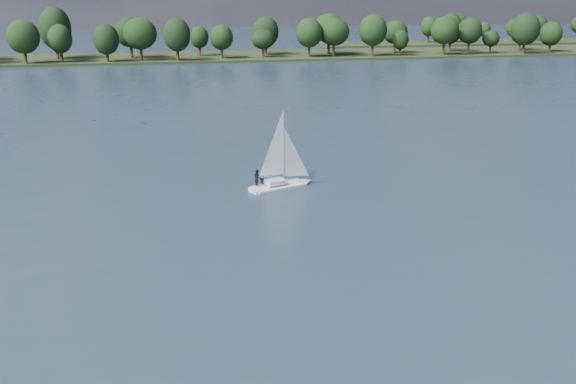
# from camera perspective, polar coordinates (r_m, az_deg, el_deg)

# --- Properties ---
(ground) EXTENTS (700.00, 700.00, 0.00)m
(ground) POSITION_cam_1_polar(r_m,az_deg,el_deg) (122.36, -0.34, 7.31)
(ground) COLOR #233342
(ground) RESTS_ON ground
(far_shore) EXTENTS (660.00, 40.00, 1.50)m
(far_shore) POSITION_cam_1_polar(r_m,az_deg,el_deg) (232.28, -6.19, 11.80)
(far_shore) COLOR black
(far_shore) RESTS_ON ground
(far_shore_back) EXTENTS (220.00, 30.00, 1.40)m
(far_shore_back) POSITION_cam_1_polar(r_m,az_deg,el_deg) (334.53, 21.85, 12.27)
(far_shore_back) COLOR black
(far_shore_back) RESTS_ON ground
(sailboat) EXTENTS (7.31, 4.37, 9.31)m
(sailboat) POSITION_cam_1_polar(r_m,az_deg,el_deg) (71.06, -0.90, 2.35)
(sailboat) COLOR silver
(sailboat) RESTS_ON ground
(treeline) EXTENTS (562.58, 73.68, 18.92)m
(treeline) POSITION_cam_1_polar(r_m,az_deg,el_deg) (226.60, -10.87, 13.54)
(treeline) COLOR black
(treeline) RESTS_ON ground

